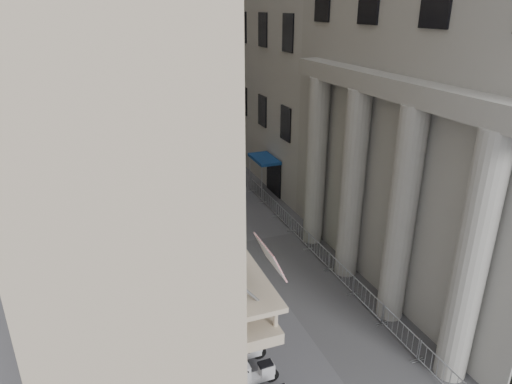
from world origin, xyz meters
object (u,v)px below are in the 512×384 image
pedestrian_a (217,206)px  pedestrian_b (225,175)px  street_lamp (177,140)px  info_kiosk (185,262)px  security_tent (186,175)px

pedestrian_a → pedestrian_b: (2.35, 5.79, -0.00)m
street_lamp → pedestrian_b: street_lamp is taller
info_kiosk → pedestrian_a: 7.52m
street_lamp → pedestrian_a: 5.21m
security_tent → info_kiosk: 9.34m
security_tent → street_lamp: bearing=-138.8°
street_lamp → pedestrian_a: (2.12, -1.91, -4.37)m
info_kiosk → pedestrian_b: pedestrian_b is taller
info_kiosk → pedestrian_b: size_ratio=0.96×
security_tent → street_lamp: size_ratio=0.42×
security_tent → pedestrian_a: (1.56, -2.39, -1.59)m
security_tent → pedestrian_a: size_ratio=1.98×
street_lamp → pedestrian_a: street_lamp is taller
street_lamp → info_kiosk: 9.67m
street_lamp → pedestrian_a: bearing=-22.8°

